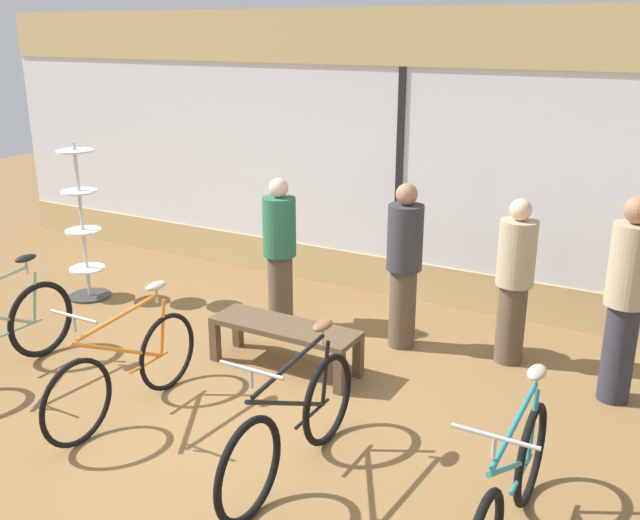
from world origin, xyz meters
TOP-DOWN VIEW (x-y plane):
  - ground_plane at (0.00, 0.00)m, footprint 24.00×24.00m
  - shop_back_wall at (0.00, 3.28)m, footprint 12.00×0.08m
  - bicycle_left at (-0.81, -0.25)m, footprint 0.46×1.68m
  - bicycle_right at (0.80, -0.33)m, footprint 0.46×1.73m
  - bicycle_far_right at (2.29, -0.31)m, footprint 0.46×1.73m
  - accessory_rack at (-3.09, 1.48)m, footprint 0.48×0.48m
  - display_bench at (-0.13, 1.05)m, footprint 1.40×0.44m
  - customer_near_rack at (1.61, 2.21)m, footprint 0.34×0.34m
  - customer_by_window at (-0.73, 1.91)m, footprint 0.46×0.56m
  - customer_mid_floor at (0.60, 2.03)m, footprint 0.48×0.48m
  - customer_near_bench at (2.58, 1.92)m, footprint 0.39×0.39m

SIDE VIEW (x-z plane):
  - ground_plane at x=0.00m, z-range 0.00..0.00m
  - display_bench at x=-0.13m, z-range 0.14..0.57m
  - bicycle_far_right at x=2.29m, z-range -0.13..0.90m
  - bicycle_left at x=-0.81m, z-range -0.13..0.90m
  - bicycle_right at x=0.80m, z-range -0.13..0.90m
  - accessory_rack at x=-3.09m, z-range -0.16..1.64m
  - customer_near_rack at x=1.61m, z-range 0.03..1.60m
  - customer_by_window at x=-0.73m, z-range 0.06..1.63m
  - customer_mid_floor at x=0.60m, z-range 0.04..1.67m
  - customer_near_bench at x=2.58m, z-range 0.05..1.80m
  - shop_back_wall at x=0.00m, z-range 0.04..3.24m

